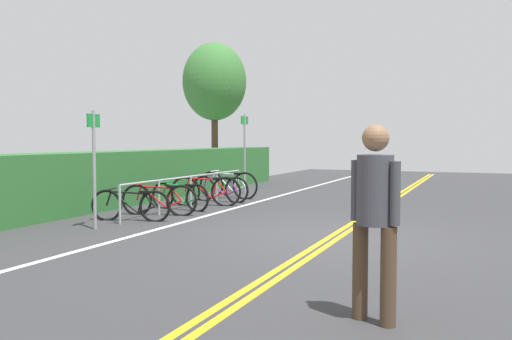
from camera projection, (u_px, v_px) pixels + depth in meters
ground_plane at (335, 238)px, 8.94m from camera, size 39.60×13.29×0.05m
centre_line_yellow_inner at (340, 237)px, 8.91m from camera, size 35.64×0.10×0.00m
centre_line_yellow_outer at (330, 236)px, 8.97m from camera, size 35.64×0.10×0.00m
bike_lane_stripe_white at (173, 225)px, 10.18m from camera, size 35.64×0.12×0.00m
bike_rack at (191, 184)px, 12.75m from camera, size 5.45×0.05×0.77m
bicycle_0 at (131, 205)px, 10.69m from camera, size 0.55×1.64×0.68m
bicycle_1 at (159, 200)px, 11.51m from camera, size 0.56×1.66×0.71m
bicycle_2 at (180, 196)px, 12.38m from camera, size 0.46×1.68×0.68m
bicycle_3 at (206, 191)px, 13.16m from camera, size 0.66×1.70×0.77m
bicycle_4 at (220, 189)px, 14.01m from camera, size 0.46×1.72×0.72m
bicycle_5 at (228, 185)px, 14.89m from camera, size 0.46×1.83×0.79m
pedestrian at (375, 209)px, 4.70m from camera, size 0.32×0.46×1.76m
sign_post_near at (94, 158)px, 9.63m from camera, size 0.36×0.06×2.15m
sign_post_far at (245, 146)px, 16.24m from camera, size 0.36×0.08×2.40m
hedge_backdrop at (153, 174)px, 14.93m from camera, size 14.40×1.23×1.34m
tree_mid at (214, 82)px, 20.31m from camera, size 2.42×2.42×5.31m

